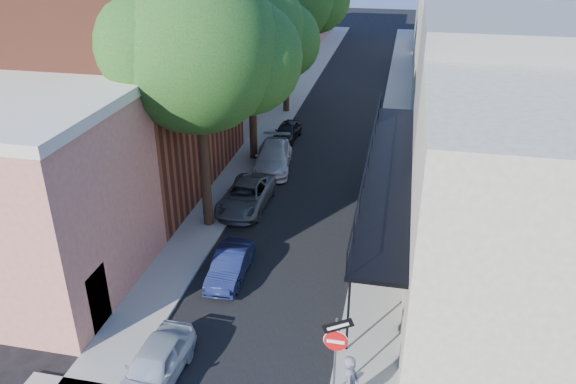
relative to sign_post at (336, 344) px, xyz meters
The scene contains 13 objects.
road_surface 29.27m from the sign_post, 96.21° to the left, with size 6.00×64.00×0.01m, color black.
sidewalk_left 29.96m from the sign_post, 103.85° to the left, with size 2.00×64.00×0.12m, color gray.
sidewalk_right 29.11m from the sign_post, 88.34° to the left, with size 2.00×64.00×0.12m, color gray.
buildings_left 30.59m from the sign_post, 114.15° to the left, with size 10.10×59.10×12.00m.
buildings_right 29.20m from the sign_post, 78.44° to the left, with size 9.80×55.00×10.00m.
sign_post is the anchor object (origin of this frame).
oak_near 12.77m from the sign_post, 125.09° to the left, with size 7.48×6.80×11.42m.
oak_mid 19.14m from the sign_post, 110.86° to the left, with size 6.60×6.00×10.20m.
parked_car_a 5.56m from the sign_post, behind, with size 1.46×3.64×1.24m, color #B3BCC6.
parked_car_b 7.28m from the sign_post, 131.97° to the left, with size 1.19×3.41×1.12m, color #151C42.
parked_car_c 12.58m from the sign_post, 117.44° to the left, with size 2.07×4.48×1.25m, color #595B61.
parked_car_d 16.98m from the sign_post, 109.17° to the left, with size 1.91×4.71×1.37m, color silver.
parked_car_e 21.37m from the sign_post, 105.60° to the left, with size 1.33×3.31×1.13m, color black.
Camera 1 is at (4.35, -11.17, 12.70)m, focal length 35.00 mm.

